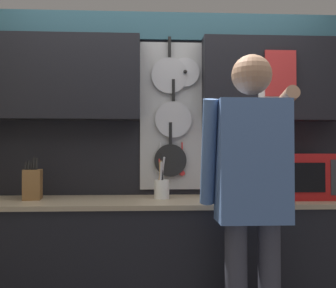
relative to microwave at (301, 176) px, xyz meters
name	(u,v)px	position (x,y,z in m)	size (l,w,h in m)	color
base_cabinet_counter	(168,270)	(-0.93, -0.04, -0.62)	(2.60, 0.60, 0.93)	black
back_wall_unit	(166,127)	(-0.93, 0.22, 0.35)	(3.17, 0.23, 2.30)	black
microwave	(301,176)	(0.00, 0.00, 0.00)	(0.50, 0.38, 0.31)	red
knife_block	(33,184)	(-1.83, 0.00, -0.05)	(0.13, 0.16, 0.28)	brown
utensil_crock	(162,186)	(-0.97, 0.00, -0.07)	(0.10, 0.10, 0.32)	white
person	(252,185)	(-0.50, -0.54, -0.02)	(0.54, 0.69, 1.78)	#383842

